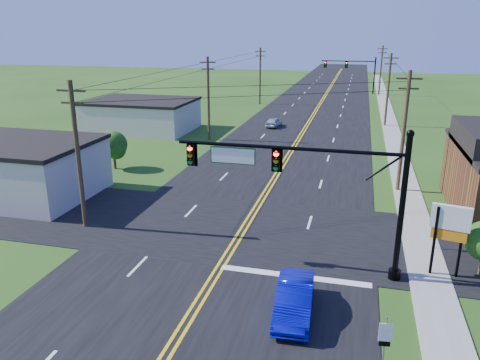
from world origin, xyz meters
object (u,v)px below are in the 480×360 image
(route_sign, at_px, (385,337))
(stop_sign, at_px, (436,223))
(signal_mast_far, at_px, (351,69))
(blue_car, at_px, (294,300))
(signal_mast_main, at_px, (307,180))

(route_sign, height_order, stop_sign, stop_sign)
(signal_mast_far, height_order, blue_car, signal_mast_far)
(signal_mast_far, height_order, route_sign, signal_mast_far)
(signal_mast_main, xyz_separation_m, stop_sign, (6.73, 3.98, -3.18))
(blue_car, xyz_separation_m, route_sign, (3.60, -2.30, 0.44))
(blue_car, relative_size, route_sign, 2.19)
(signal_mast_main, relative_size, signal_mast_far, 1.03)
(signal_mast_main, relative_size, stop_sign, 5.17)
(signal_mast_main, height_order, signal_mast_far, same)
(signal_mast_main, xyz_separation_m, blue_car, (0.11, -4.20, -4.03))
(blue_car, distance_m, stop_sign, 10.56)
(signal_mast_far, relative_size, route_sign, 5.50)
(blue_car, bearing_deg, signal_mast_far, 86.78)
(blue_car, height_order, stop_sign, stop_sign)
(signal_mast_far, distance_m, stop_sign, 68.41)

